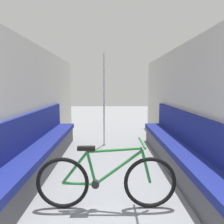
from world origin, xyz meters
name	(u,v)px	position (x,y,z in m)	size (l,w,h in m)	color
wall_left	(16,108)	(-1.41, 2.81, 1.10)	(0.10, 8.82, 2.20)	beige
wall_right	(202,107)	(1.41, 2.81, 1.10)	(0.10, 8.82, 2.20)	beige
bench_seat_row_left	(34,157)	(-1.17, 2.84, 0.32)	(0.43, 4.60, 0.98)	#4C4C51
bench_seat_row_right	(184,157)	(1.17, 2.84, 0.32)	(0.43, 4.60, 0.98)	#4C4C51
bicycle	(106,181)	(-0.04, 1.95, 0.33)	(1.62, 0.46, 0.79)	black
grab_pole_near	(104,101)	(-0.13, 4.70, 1.06)	(0.08, 0.08, 2.18)	gray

